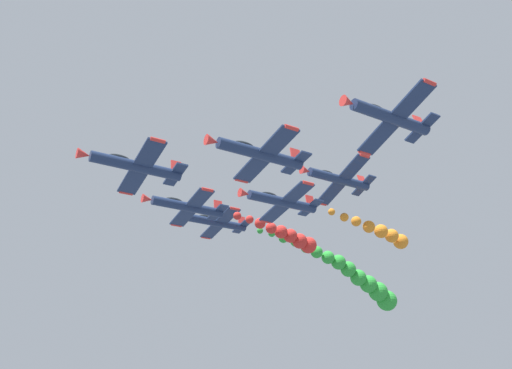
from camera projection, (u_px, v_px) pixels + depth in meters
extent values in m
cylinder|color=navy|center=(137.00, 166.00, 49.30)|extent=(1.31, 9.00, 1.31)
cone|color=red|center=(83.00, 154.00, 46.94)|extent=(1.25, 1.20, 1.25)
cube|color=navy|center=(141.00, 168.00, 49.43)|extent=(9.02, 1.90, 2.16)
cylinder|color=red|center=(158.00, 140.00, 46.27)|extent=(0.43, 1.40, 0.43)
cylinder|color=red|center=(126.00, 193.00, 52.60)|extent=(0.43, 1.40, 0.43)
cube|color=navy|center=(175.00, 175.00, 51.19)|extent=(3.75, 1.20, 1.00)
cube|color=red|center=(176.00, 168.00, 51.75)|extent=(0.48, 1.10, 1.59)
ellipsoid|color=black|center=(119.00, 158.00, 48.74)|extent=(0.93, 2.20, 0.86)
cylinder|color=navy|center=(261.00, 154.00, 47.68)|extent=(1.27, 9.00, 1.27)
cone|color=red|center=(212.00, 141.00, 45.31)|extent=(1.21, 1.20, 1.21)
cube|color=navy|center=(265.00, 156.00, 47.81)|extent=(9.09, 1.90, 1.78)
cylinder|color=red|center=(291.00, 128.00, 44.54)|extent=(0.42, 1.40, 0.42)
cylinder|color=red|center=(241.00, 180.00, 51.08)|extent=(0.42, 1.40, 0.42)
cube|color=navy|center=(296.00, 163.00, 49.56)|extent=(3.77, 1.20, 0.84)
cube|color=red|center=(296.00, 156.00, 50.09)|extent=(0.42, 1.10, 1.60)
ellipsoid|color=black|center=(244.00, 145.00, 47.11)|extent=(0.91, 2.20, 0.83)
cylinder|color=navy|center=(188.00, 207.00, 61.11)|extent=(1.27, 9.00, 1.27)
cone|color=red|center=(147.00, 199.00, 58.74)|extent=(1.21, 1.20, 1.21)
cube|color=navy|center=(191.00, 208.00, 61.24)|extent=(9.09, 1.90, 1.78)
cylinder|color=red|center=(207.00, 190.00, 57.97)|extent=(0.42, 1.40, 0.42)
cylinder|color=red|center=(176.00, 225.00, 64.51)|extent=(0.42, 1.40, 0.42)
cube|color=navy|center=(218.00, 212.00, 62.99)|extent=(3.77, 1.20, 0.84)
cube|color=red|center=(218.00, 206.00, 63.52)|extent=(0.42, 1.10, 1.60)
ellipsoid|color=black|center=(174.00, 201.00, 60.54)|extent=(0.91, 2.20, 0.83)
sphere|color=red|center=(237.00, 216.00, 64.34)|extent=(1.03, 1.03, 1.03)
sphere|color=red|center=(250.00, 219.00, 65.05)|extent=(1.05, 1.05, 1.05)
sphere|color=red|center=(260.00, 223.00, 66.12)|extent=(1.44, 1.44, 1.44)
sphere|color=red|center=(271.00, 228.00, 66.92)|extent=(1.48, 1.48, 1.48)
sphere|color=red|center=(281.00, 232.00, 67.97)|extent=(1.79, 1.79, 1.79)
sphere|color=red|center=(290.00, 236.00, 69.07)|extent=(1.92, 1.92, 1.92)
sphere|color=red|center=(300.00, 241.00, 70.03)|extent=(2.11, 2.11, 2.11)
sphere|color=red|center=(308.00, 245.00, 71.09)|extent=(2.32, 2.32, 2.32)
cylinder|color=navy|center=(283.00, 202.00, 59.03)|extent=(1.29, 9.00, 1.29)
cone|color=red|center=(244.00, 193.00, 56.66)|extent=(1.22, 1.20, 1.22)
cube|color=navy|center=(286.00, 203.00, 59.16)|extent=(9.07, 1.90, 1.90)
cylinder|color=red|center=(308.00, 183.00, 55.92)|extent=(0.42, 1.40, 0.42)
cylinder|color=red|center=(266.00, 221.00, 62.40)|extent=(0.42, 1.40, 0.42)
cube|color=navy|center=(310.00, 208.00, 60.91)|extent=(3.77, 1.20, 0.89)
cube|color=red|center=(310.00, 201.00, 61.45)|extent=(0.44, 1.10, 1.60)
ellipsoid|color=black|center=(269.00, 195.00, 58.46)|extent=(0.92, 2.20, 0.84)
sphere|color=orange|center=(332.00, 212.00, 62.28)|extent=(0.87, 0.87, 0.87)
sphere|color=orange|center=(344.00, 217.00, 63.29)|extent=(1.09, 1.09, 1.09)
sphere|color=orange|center=(356.00, 221.00, 64.43)|extent=(1.29, 1.29, 1.29)
sphere|color=orange|center=(369.00, 227.00, 65.30)|extent=(1.60, 1.60, 1.60)
sphere|color=orange|center=(381.00, 231.00, 66.23)|extent=(1.79, 1.79, 1.79)
sphere|color=orange|center=(392.00, 236.00, 67.34)|extent=(1.83, 1.83, 1.83)
sphere|color=orange|center=(401.00, 241.00, 68.62)|extent=(2.04, 2.04, 2.04)
cylinder|color=navy|center=(391.00, 118.00, 46.52)|extent=(1.40, 9.00, 1.40)
cone|color=red|center=(348.00, 102.00, 44.15)|extent=(1.33, 1.20, 1.33)
cube|color=navy|center=(395.00, 120.00, 46.64)|extent=(8.75, 1.90, 3.18)
cylinder|color=red|center=(429.00, 82.00, 43.79)|extent=(0.46, 1.40, 0.46)
cylinder|color=red|center=(364.00, 153.00, 49.49)|extent=(0.46, 1.40, 0.46)
cube|color=navy|center=(422.00, 128.00, 48.41)|extent=(3.65, 1.20, 1.41)
cube|color=red|center=(419.00, 122.00, 49.03)|extent=(0.66, 1.10, 1.56)
ellipsoid|color=black|center=(375.00, 109.00, 46.00)|extent=(0.99, 2.20, 0.92)
cylinder|color=navy|center=(217.00, 223.00, 71.94)|extent=(1.28, 9.00, 1.28)
cone|color=red|center=(184.00, 216.00, 69.58)|extent=(1.21, 1.20, 1.21)
cube|color=navy|center=(220.00, 224.00, 72.08)|extent=(9.09, 1.90, 1.81)
cylinder|color=red|center=(235.00, 209.00, 68.82)|extent=(0.42, 1.40, 0.42)
cylinder|color=red|center=(206.00, 237.00, 75.34)|extent=(0.42, 1.40, 0.42)
cube|color=navy|center=(242.00, 227.00, 73.83)|extent=(3.77, 1.20, 0.85)
cube|color=red|center=(242.00, 221.00, 74.36)|extent=(0.42, 1.10, 1.60)
ellipsoid|color=black|center=(205.00, 217.00, 71.37)|extent=(0.91, 2.20, 0.83)
sphere|color=green|center=(260.00, 231.00, 75.27)|extent=(0.92, 0.92, 0.92)
sphere|color=green|center=(272.00, 233.00, 76.31)|extent=(1.10, 1.10, 1.10)
sphere|color=green|center=(283.00, 238.00, 77.20)|extent=(1.44, 1.44, 1.44)
sphere|color=green|center=(295.00, 241.00, 77.98)|extent=(1.63, 1.63, 1.63)
sphere|color=green|center=(306.00, 247.00, 78.87)|extent=(1.77, 1.77, 1.77)
sphere|color=green|center=(317.00, 252.00, 79.83)|extent=(1.91, 1.91, 1.91)
sphere|color=green|center=(328.00, 257.00, 80.51)|extent=(2.09, 2.09, 2.09)
sphere|color=green|center=(339.00, 262.00, 81.35)|extent=(2.38, 2.38, 2.38)
sphere|color=green|center=(348.00, 269.00, 82.19)|extent=(2.52, 2.52, 2.52)
sphere|color=green|center=(358.00, 278.00, 82.84)|extent=(2.66, 2.66, 2.66)
sphere|color=green|center=(368.00, 284.00, 83.54)|extent=(2.85, 2.85, 2.85)
sphere|color=green|center=(378.00, 292.00, 84.24)|extent=(3.21, 3.21, 3.21)
sphere|color=green|center=(387.00, 301.00, 85.03)|extent=(3.41, 3.41, 3.41)
cylinder|color=navy|center=(339.00, 179.00, 62.83)|extent=(1.42, 9.00, 1.42)
cone|color=red|center=(306.00, 171.00, 60.46)|extent=(1.35, 1.20, 1.35)
cube|color=navy|center=(342.00, 181.00, 62.95)|extent=(8.68, 1.90, 3.40)
cylinder|color=red|center=(364.00, 156.00, 60.18)|extent=(0.46, 1.40, 0.46)
cylinder|color=red|center=(322.00, 204.00, 65.72)|extent=(0.46, 1.40, 0.46)
cube|color=navy|center=(364.00, 186.00, 64.72)|extent=(3.62, 1.20, 1.50)
cube|color=red|center=(362.00, 180.00, 65.36)|extent=(0.69, 1.10, 1.55)
ellipsoid|color=black|center=(327.00, 173.00, 62.31)|extent=(0.99, 2.20, 0.94)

